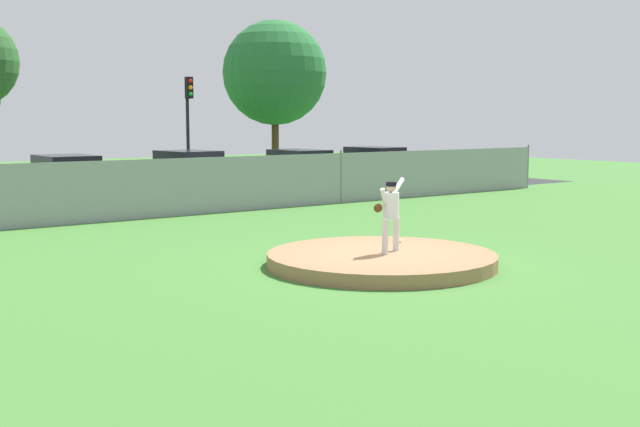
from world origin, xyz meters
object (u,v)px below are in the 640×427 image
at_px(parked_car_burgundy, 374,169).
at_px(parked_car_teal, 299,171).
at_px(baseball, 400,241).
at_px(traffic_cone_orange, 346,184).
at_px(pitcher_youth, 390,209).
at_px(parked_car_charcoal, 67,182).
at_px(parked_car_white, 189,175).
at_px(traffic_light_far, 189,113).

bearing_deg(parked_car_burgundy, parked_car_teal, 167.04).
height_order(baseball, traffic_cone_orange, traffic_cone_orange).
xyz_separation_m(pitcher_youth, parked_car_charcoal, (-1.34, 15.07, -0.33)).
xyz_separation_m(parked_car_white, traffic_light_far, (1.72, 3.22, 2.39)).
xyz_separation_m(parked_car_burgundy, traffic_cone_orange, (-1.69, -0.11, -0.58)).
distance_m(pitcher_youth, traffic_light_far, 19.10).
distance_m(pitcher_youth, parked_car_burgundy, 18.36).
height_order(parked_car_teal, parked_car_white, parked_car_white).
bearing_deg(traffic_cone_orange, pitcher_youth, -125.75).
relative_size(pitcher_youth, baseball, 20.24).
distance_m(baseball, parked_car_white, 14.45).
relative_size(parked_car_burgundy, parked_car_charcoal, 1.00).
bearing_deg(pitcher_youth, parked_car_white, 77.59).
height_order(pitcher_youth, parked_car_teal, pitcher_youth).
bearing_deg(parked_car_burgundy, traffic_cone_orange, -176.29).
distance_m(parked_car_white, traffic_cone_orange, 6.86).
height_order(pitcher_youth, traffic_light_far, traffic_light_far).
relative_size(baseball, traffic_light_far, 0.02).
bearing_deg(pitcher_youth, parked_car_charcoal, 95.07).
distance_m(baseball, parked_car_burgundy, 17.08).
height_order(parked_car_teal, traffic_light_far, traffic_light_far).
relative_size(pitcher_youth, parked_car_burgundy, 0.35).
distance_m(parked_car_white, traffic_light_far, 4.37).
height_order(parked_car_white, traffic_cone_orange, parked_car_white).
height_order(pitcher_youth, parked_car_burgundy, parked_car_burgundy).
bearing_deg(parked_car_white, parked_car_teal, -2.20).
relative_size(pitcher_youth, traffic_light_far, 0.32).
height_order(pitcher_youth, parked_car_charcoal, pitcher_youth).
bearing_deg(parked_car_burgundy, traffic_light_far, 147.94).
xyz_separation_m(baseball, parked_car_teal, (7.30, 14.06, 0.51)).
bearing_deg(parked_car_white, parked_car_charcoal, -179.98).
xyz_separation_m(baseball, parked_car_charcoal, (-2.37, 14.25, 0.51)).
height_order(parked_car_burgundy, parked_car_charcoal, parked_car_burgundy).
xyz_separation_m(parked_car_charcoal, traffic_cone_orange, (11.40, -1.09, -0.56)).
xyz_separation_m(parked_car_white, traffic_cone_orange, (6.75, -1.09, -0.58)).
relative_size(pitcher_youth, parked_car_white, 0.34).
bearing_deg(traffic_light_far, baseball, -102.93).
bearing_deg(traffic_light_far, parked_car_white, -118.13).
bearing_deg(parked_car_white, pitcher_youth, -102.41).
bearing_deg(parked_car_white, traffic_light_far, 61.87).
xyz_separation_m(parked_car_burgundy, parked_car_white, (-8.44, 0.98, 0.00)).
relative_size(parked_car_burgundy, parked_car_teal, 0.96).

